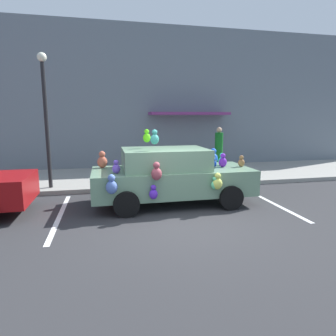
# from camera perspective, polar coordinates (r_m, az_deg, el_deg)

# --- Properties ---
(ground_plane) EXTENTS (60.00, 60.00, 0.00)m
(ground_plane) POSITION_cam_1_polar(r_m,az_deg,el_deg) (6.88, 1.79, -10.38)
(ground_plane) COLOR #2D2D30
(sidewalk) EXTENTS (24.00, 4.00, 0.15)m
(sidewalk) POSITION_cam_1_polar(r_m,az_deg,el_deg) (11.60, -4.23, -1.61)
(sidewalk) COLOR gray
(sidewalk) RESTS_ON ground
(storefront_building) EXTENTS (24.00, 1.25, 6.40)m
(storefront_building) POSITION_cam_1_polar(r_m,az_deg,el_deg) (13.52, -5.63, 13.29)
(storefront_building) COLOR slate
(storefront_building) RESTS_ON ground
(parking_stripe_front) EXTENTS (0.12, 3.60, 0.01)m
(parking_stripe_front) POSITION_cam_1_polar(r_m,az_deg,el_deg) (8.90, 19.25, -6.19)
(parking_stripe_front) COLOR silver
(parking_stripe_front) RESTS_ON ground
(parking_stripe_rear) EXTENTS (0.12, 3.60, 0.01)m
(parking_stripe_rear) POSITION_cam_1_polar(r_m,az_deg,el_deg) (7.72, -20.40, -8.71)
(parking_stripe_rear) COLOR silver
(parking_stripe_rear) RESTS_ON ground
(plush_covered_car) EXTENTS (4.36, 2.10, 2.08)m
(plush_covered_car) POSITION_cam_1_polar(r_m,az_deg,el_deg) (8.05, 0.54, -1.43)
(plush_covered_car) COLOR gray
(plush_covered_car) RESTS_ON ground
(teddy_bear_on_sidewalk) EXTENTS (0.38, 0.32, 0.73)m
(teddy_bear_on_sidewalk) POSITION_cam_1_polar(r_m,az_deg,el_deg) (10.74, 5.63, -0.32)
(teddy_bear_on_sidewalk) COLOR brown
(teddy_bear_on_sidewalk) RESTS_ON sidewalk
(street_lamp_post) EXTENTS (0.28, 0.28, 4.15)m
(street_lamp_post) POSITION_cam_1_polar(r_m,az_deg,el_deg) (9.91, -22.89, 10.81)
(street_lamp_post) COLOR black
(street_lamp_post) RESTS_ON sidewalk
(pedestrian_near_shopfront) EXTENTS (0.33, 0.33, 1.84)m
(pedestrian_near_shopfront) POSITION_cam_1_polar(r_m,az_deg,el_deg) (12.13, 9.89, 3.26)
(pedestrian_near_shopfront) COLOR #125C1D
(pedestrian_near_shopfront) RESTS_ON sidewalk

